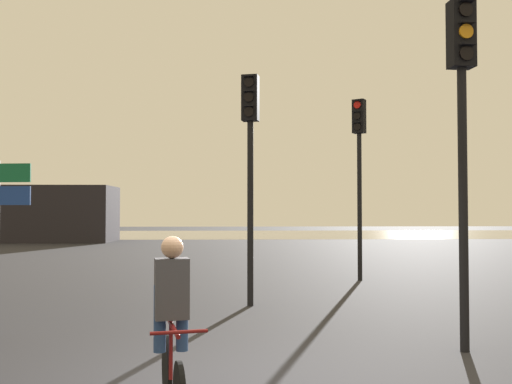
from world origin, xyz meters
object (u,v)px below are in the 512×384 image
(traffic_light_near_right, at_px, (462,107))
(traffic_light_far_right, at_px, (359,155))
(cyclist, at_px, (172,326))
(distant_building, at_px, (1,214))
(traffic_light_center, at_px, (250,145))

(traffic_light_near_right, bearing_deg, traffic_light_far_right, -97.58)
(traffic_light_near_right, relative_size, cyclist, 2.77)
(distant_building, distance_m, cyclist, 32.12)
(distant_building, distance_m, traffic_light_center, 27.26)
(distant_building, relative_size, traffic_light_center, 2.93)
(traffic_light_far_right, relative_size, traffic_light_near_right, 1.04)
(distant_building, distance_m, traffic_light_far_right, 25.90)
(distant_building, relative_size, cyclist, 7.84)
(traffic_light_far_right, xyz_separation_m, traffic_light_near_right, (-0.31, -7.60, -0.10))
(traffic_light_far_right, distance_m, cyclist, 10.92)
(traffic_light_center, relative_size, cyclist, 2.68)
(traffic_light_near_right, height_order, cyclist, traffic_light_near_right)
(traffic_light_center, bearing_deg, distant_building, -44.62)
(distant_building, relative_size, traffic_light_far_right, 2.74)
(traffic_light_near_right, xyz_separation_m, traffic_light_center, (-2.71, 3.69, -0.09))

